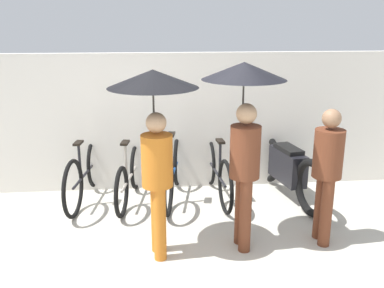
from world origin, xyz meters
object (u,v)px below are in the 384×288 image
Objects in this scene: parked_bicycle_1 at (129,177)px; parked_bicycle_2 at (173,171)px; motorcycle at (287,168)px; parked_bicycle_0 at (85,173)px; pedestrian_center at (244,110)px; pedestrian_trailing at (327,167)px; pedestrian_leading at (155,116)px; parked_bicycle_3 at (217,172)px.

parked_bicycle_2 is at bearing -77.89° from parked_bicycle_1.
motorcycle is (2.20, -0.05, 0.07)m from parked_bicycle_1.
pedestrian_center is at bearing -118.31° from parked_bicycle_0.
parked_bicycle_0 is 1.17× the size of pedestrian_trailing.
parked_bicycle_2 is 0.94× the size of pedestrian_leading.
pedestrian_leading is 2.52m from motorcycle.
pedestrian_leading is at bearing 144.80° from parked_bicycle_3.
pedestrian_leading is at bearing -156.50° from parked_bicycle_1.
parked_bicycle_2 is at bearing 76.09° from motorcycle.
parked_bicycle_3 reaches higher than parked_bicycle_0.
pedestrian_leading is at bearing -177.50° from pedestrian_trailing.
parked_bicycle_1 is 2.21m from motorcycle.
pedestrian_center is at bearing -143.05° from parked_bicycle_2.
pedestrian_center reaches higher than motorcycle.
parked_bicycle_2 is 1.20× the size of pedestrian_trailing.
parked_bicycle_2 is at bearing 71.54° from pedestrian_leading.
pedestrian_center is 1.12m from pedestrian_trailing.
parked_bicycle_2 is (1.22, -0.06, 0.01)m from parked_bicycle_0.
pedestrian_trailing is at bearing -147.95° from parked_bicycle_3.
parked_bicycle_3 is at bearing 50.17° from pedestrian_leading.
pedestrian_leading reaches higher than pedestrian_trailing.
parked_bicycle_1 is at bearing -90.63° from parked_bicycle_0.
parked_bicycle_2 is at bearing 113.00° from pedestrian_center.
pedestrian_leading is at bearing -178.95° from pedestrian_center.
pedestrian_center reaches higher than parked_bicycle_3.
parked_bicycle_2 is 1.60m from motorcycle.
pedestrian_trailing reaches higher than parked_bicycle_0.
parked_bicycle_1 is 0.80× the size of pedestrian_center.
motorcycle is (1.60, -0.09, 0.02)m from parked_bicycle_2.
parked_bicycle_0 is at bearing 97.32° from parked_bicycle_2.
parked_bicycle_3 is (1.83, -0.06, -0.02)m from parked_bicycle_0.
pedestrian_trailing is (1.60, -1.38, 0.49)m from parked_bicycle_2.
pedestrian_trailing is at bearing -120.76° from parked_bicycle_2.
pedestrian_leading is (0.97, -1.47, 1.12)m from parked_bicycle_0.
pedestrian_center is at bearing 132.84° from motorcycle.
parked_bicycle_2 reaches higher than parked_bicycle_3.
pedestrian_leading is at bearing -138.66° from parked_bicycle_0.
parked_bicycle_1 is (0.61, -0.09, -0.04)m from parked_bicycle_0.
parked_bicycle_2 is 0.91× the size of pedestrian_center.
parked_bicycle_3 is at bearing 127.40° from pedestrian_trailing.
pedestrian_center reaches higher than parked_bicycle_1.
pedestrian_center reaches higher than parked_bicycle_0.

